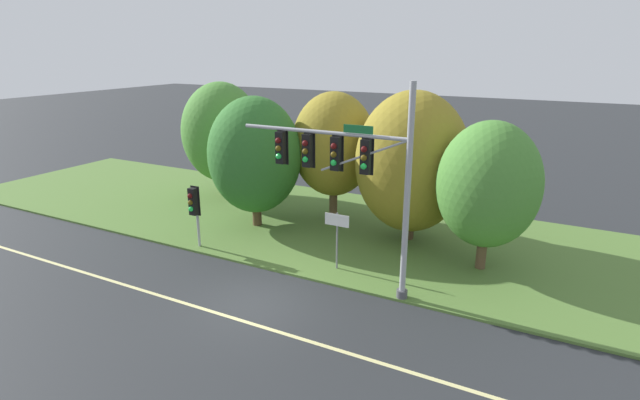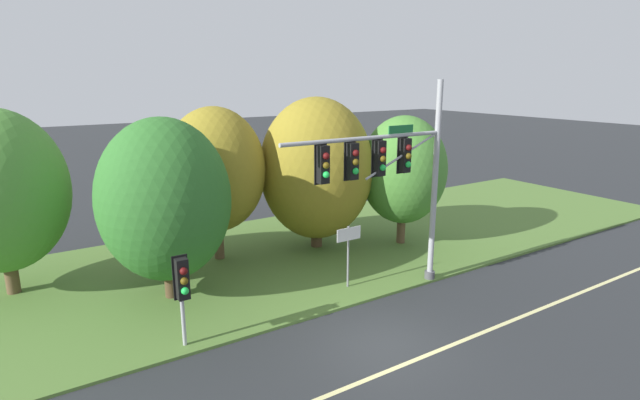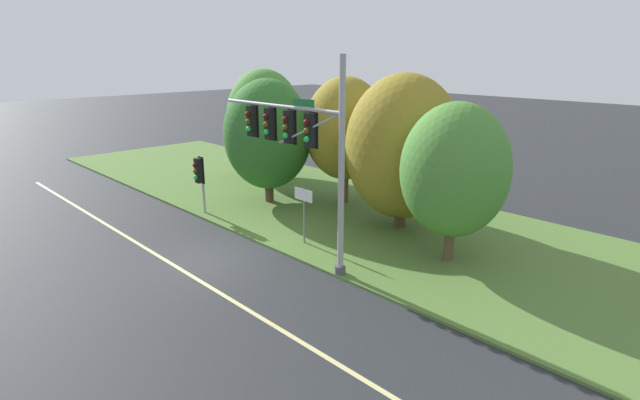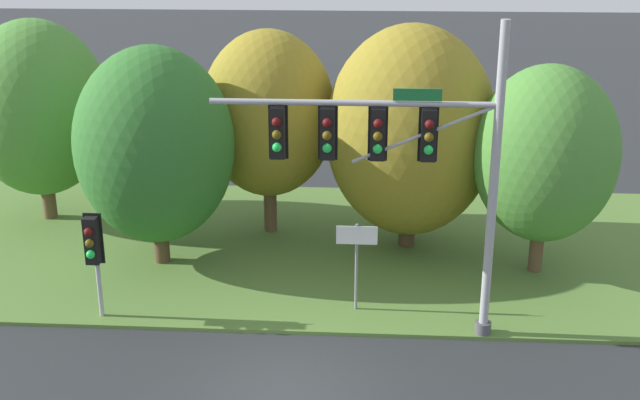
% 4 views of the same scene
% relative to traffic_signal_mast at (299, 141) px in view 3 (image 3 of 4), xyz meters
% --- Properties ---
extents(ground_plane, '(160.00, 160.00, 0.00)m').
position_rel_traffic_signal_mast_xyz_m(ground_plane, '(-2.49, -2.71, -4.70)').
color(ground_plane, '#282B2D').
extents(lane_stripe, '(36.00, 0.16, 0.01)m').
position_rel_traffic_signal_mast_xyz_m(lane_stripe, '(-2.49, -3.91, -4.69)').
color(lane_stripe, beige).
rests_on(lane_stripe, ground).
extents(grass_verge, '(48.00, 11.50, 0.10)m').
position_rel_traffic_signal_mast_xyz_m(grass_verge, '(-2.49, 5.54, -4.65)').
color(grass_verge, '#517533').
rests_on(grass_verge, ground).
extents(traffic_signal_mast, '(6.81, 0.49, 7.68)m').
position_rel_traffic_signal_mast_xyz_m(traffic_signal_mast, '(0.00, 0.00, 0.00)').
color(traffic_signal_mast, '#9EA0A5').
rests_on(traffic_signal_mast, grass_verge).
extents(pedestrian_signal_near_kerb, '(0.46, 0.55, 2.85)m').
position_rel_traffic_signal_mast_xyz_m(pedestrian_signal_near_kerb, '(-7.60, 0.15, -2.57)').
color(pedestrian_signal_near_kerb, '#9EA0A5').
rests_on(pedestrian_signal_near_kerb, grass_verge).
extents(route_sign_post, '(1.06, 0.08, 2.40)m').
position_rel_traffic_signal_mast_xyz_m(route_sign_post, '(-1.01, 1.12, -2.94)').
color(route_sign_post, slate).
rests_on(route_sign_post, grass_verge).
extents(tree_nearest_road, '(4.69, 4.69, 6.79)m').
position_rel_traffic_signal_mast_xyz_m(tree_nearest_road, '(-11.73, 7.42, -0.76)').
color(tree_nearest_road, brown).
rests_on(tree_nearest_road, grass_verge).
extents(tree_left_of_mast, '(4.59, 4.59, 6.49)m').
position_rel_traffic_signal_mast_xyz_m(tree_left_of_mast, '(-6.90, 3.92, -0.99)').
color(tree_left_of_mast, '#4C3823').
rests_on(tree_left_of_mast, grass_verge).
extents(tree_behind_signpost, '(4.25, 4.25, 6.61)m').
position_rel_traffic_signal_mast_xyz_m(tree_behind_signpost, '(-3.96, 6.68, -0.66)').
color(tree_behind_signpost, brown).
rests_on(tree_behind_signpost, grass_verge).
extents(tree_mid_verge, '(5.15, 5.15, 6.93)m').
position_rel_traffic_signal_mast_xyz_m(tree_mid_verge, '(0.49, 5.72, -0.90)').
color(tree_mid_verge, '#4C3823').
rests_on(tree_mid_verge, grass_verge).
extents(tree_tall_centre, '(4.03, 4.03, 6.07)m').
position_rel_traffic_signal_mast_xyz_m(tree_tall_centre, '(4.18, 3.95, -1.06)').
color(tree_tall_centre, brown).
rests_on(tree_tall_centre, grass_verge).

